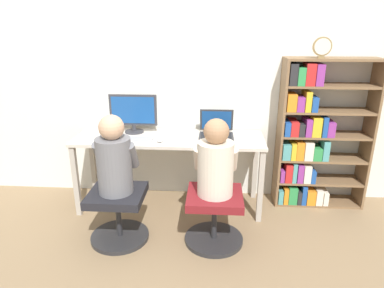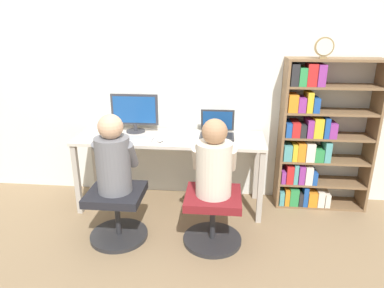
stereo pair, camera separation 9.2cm
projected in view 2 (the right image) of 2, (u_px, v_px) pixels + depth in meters
The scene contains 13 objects.
ground_plane at pixel (167, 219), 3.38m from camera, with size 14.00×14.00×0.00m, color #846B4C.
wall_back at pixel (174, 77), 3.55m from camera, with size 10.00×0.05×2.60m.
desk at pixel (170, 145), 3.43m from camera, with size 1.87×0.57×0.76m.
desktop_monitor at pixel (135, 113), 3.50m from camera, with size 0.49×0.19×0.40m.
laptop at pixel (217, 131), 3.42m from camera, with size 0.34×0.31×0.25m.
keyboard at pixel (131, 139), 3.30m from camera, with size 0.43×0.16×0.03m.
computer_mouse_by_keyboard at pixel (161, 140), 3.27m from camera, with size 0.06×0.12×0.03m.
office_chair_left at pixel (117, 211), 3.01m from camera, with size 0.51×0.51×0.47m.
office_chair_right at pixel (213, 215), 2.95m from camera, with size 0.51×0.51×0.47m.
person_at_monitor at pixel (113, 158), 2.85m from camera, with size 0.36×0.32×0.67m.
person_at_laptop at pixel (214, 162), 2.79m from camera, with size 0.37×0.32×0.65m.
bookshelf at pixel (314, 141), 3.43m from camera, with size 0.90×0.29×1.52m.
desk_clock at pixel (324, 47), 3.07m from camera, with size 0.17×0.03×0.19m.
Camera 2 is at (0.54, -2.91, 1.81)m, focal length 32.00 mm.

